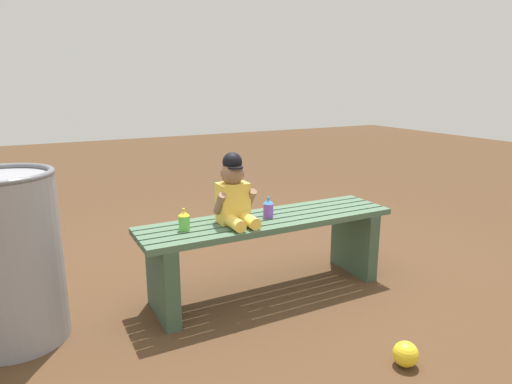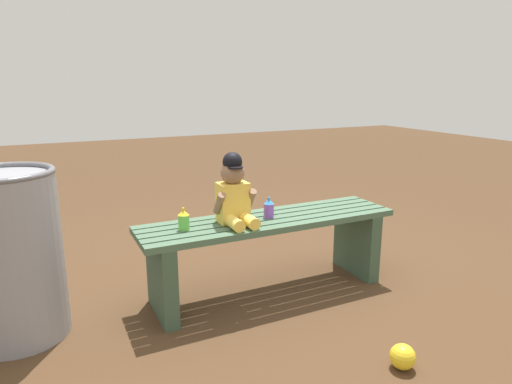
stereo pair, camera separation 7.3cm
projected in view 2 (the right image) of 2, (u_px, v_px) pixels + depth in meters
The scene contains 7 objects.
ground_plane at pixel (269, 291), 2.77m from camera, with size 16.00×16.00×0.00m, color #4C331E.
park_bench at pixel (269, 243), 2.69m from camera, with size 1.56×0.39×0.47m.
child_figure at pixel (234, 193), 2.52m from camera, with size 0.23×0.27×0.40m.
sippy_cup_left at pixel (184, 219), 2.43m from camera, with size 0.06×0.06×0.12m.
sippy_cup_right at pixel (268, 208), 2.65m from camera, with size 0.06×0.06×0.12m.
toy_ball at pixel (403, 357), 2.01m from camera, with size 0.12×0.12×0.12m, color yellow.
trash_bin at pixel (12, 255), 2.19m from camera, with size 0.48×0.48×0.86m.
Camera 2 is at (-1.18, -2.25, 1.26)m, focal length 31.46 mm.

